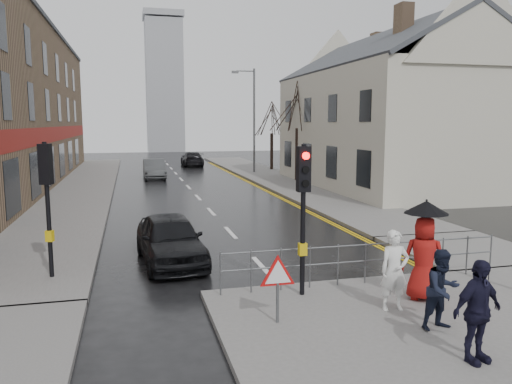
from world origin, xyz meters
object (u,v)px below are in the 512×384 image
pedestrian_b (442,290)px  pedestrian_d (477,311)px  pedestrian_with_umbrella (424,248)px  pedestrian_a (394,270)px  car_mid (154,169)px  car_parked (170,239)px

pedestrian_b → pedestrian_d: 1.30m
pedestrian_b → pedestrian_with_umbrella: bearing=60.8°
pedestrian_a → pedestrian_b: size_ratio=1.09×
pedestrian_a → car_mid: pedestrian_a is taller
pedestrian_with_umbrella → pedestrian_b: bearing=-110.6°
pedestrian_a → car_parked: pedestrian_a is taller
pedestrian_d → pedestrian_a: bearing=81.9°
pedestrian_d → car_parked: pedestrian_d is taller
pedestrian_with_umbrella → car_parked: (-5.11, 4.75, -0.60)m
pedestrian_b → car_parked: (-4.55, 6.25, -0.20)m
pedestrian_a → car_mid: (-3.55, 27.65, -0.28)m
pedestrian_a → pedestrian_with_umbrella: 1.06m
pedestrian_a → pedestrian_d: pedestrian_d is taller
pedestrian_a → pedestrian_with_umbrella: (0.93, 0.39, 0.32)m
pedestrian_b → pedestrian_d: bearing=-109.5°
pedestrian_with_umbrella → car_parked: 7.00m
pedestrian_a → pedestrian_with_umbrella: bearing=27.7°
car_parked → car_mid: size_ratio=0.97×
car_parked → pedestrian_with_umbrella: bearing=-47.7°
car_parked → car_mid: bearing=83.6°
pedestrian_a → pedestrian_with_umbrella: pedestrian_with_umbrella is taller
pedestrian_with_umbrella → car_parked: pedestrian_with_umbrella is taller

